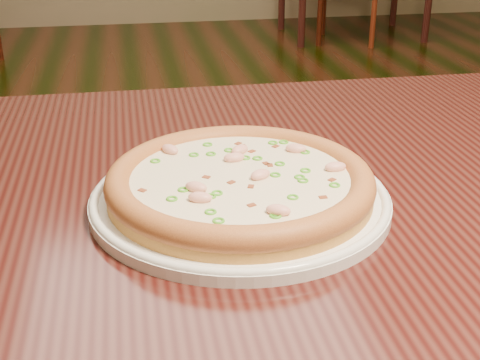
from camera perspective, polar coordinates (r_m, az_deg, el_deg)
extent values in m
cube|color=black|center=(0.80, 7.84, -1.17)|extent=(1.20, 0.80, 0.04)
cylinder|color=white|center=(0.72, 0.00, -1.73)|extent=(0.32, 0.32, 0.01)
torus|color=white|center=(0.72, 0.00, -1.30)|extent=(0.32, 0.32, 0.01)
cylinder|color=gold|center=(0.72, 0.00, -0.66)|extent=(0.28, 0.28, 0.02)
torus|color=#C17338|center=(0.71, 0.00, 0.00)|extent=(0.29, 0.29, 0.03)
cylinder|color=#ECEDC1|center=(0.71, 0.00, 0.18)|extent=(0.24, 0.24, 0.00)
ellipsoid|color=#F2B29E|center=(0.77, 4.79, 2.70)|extent=(0.03, 0.02, 0.01)
ellipsoid|color=#F2B29E|center=(0.66, -3.43, -1.50)|extent=(0.03, 0.02, 0.01)
ellipsoid|color=#F2B29E|center=(0.75, -0.50, 1.93)|extent=(0.03, 0.02, 0.01)
ellipsoid|color=#F2B29E|center=(0.63, 3.29, -2.59)|extent=(0.03, 0.02, 0.01)
ellipsoid|color=#F2B29E|center=(0.77, -0.03, 2.59)|extent=(0.03, 0.03, 0.01)
ellipsoid|color=#F2B29E|center=(0.77, -5.99, 2.62)|extent=(0.03, 0.03, 0.01)
ellipsoid|color=#F2B29E|center=(0.68, -3.76, -0.61)|extent=(0.03, 0.03, 0.01)
ellipsoid|color=#F2B29E|center=(0.70, 1.74, 0.46)|extent=(0.03, 0.02, 0.01)
ellipsoid|color=#F2B29E|center=(0.73, 8.14, 1.12)|extent=(0.02, 0.02, 0.01)
cube|color=maroon|center=(0.79, 3.05, 2.83)|extent=(0.01, 0.01, 0.00)
cube|color=maroon|center=(0.79, 0.22, 2.88)|extent=(0.01, 0.01, 0.00)
cube|color=maroon|center=(0.79, 5.19, 2.72)|extent=(0.01, 0.01, 0.00)
cube|color=maroon|center=(0.67, 7.10, -1.54)|extent=(0.01, 0.01, 0.00)
cube|color=maroon|center=(0.65, 0.99, -2.23)|extent=(0.01, 0.01, 0.00)
cube|color=maroon|center=(0.69, -0.75, -0.26)|extent=(0.01, 0.01, 0.00)
cube|color=maroon|center=(0.68, -8.34, -0.94)|extent=(0.01, 0.01, 0.00)
cube|color=maroon|center=(0.68, 0.93, -0.62)|extent=(0.01, 0.01, 0.00)
cube|color=maroon|center=(0.74, 2.58, 1.21)|extent=(0.01, 0.01, 0.00)
cube|color=maroon|center=(0.80, -0.16, 3.07)|extent=(0.01, 0.01, 0.00)
cube|color=maroon|center=(0.77, 1.01, 2.41)|extent=(0.01, 0.01, 0.00)
cube|color=maroon|center=(0.74, 2.25, 1.36)|extent=(0.01, 0.01, 0.00)
cube|color=maroon|center=(0.71, 7.84, -0.05)|extent=(0.01, 0.01, 0.00)
cube|color=maroon|center=(0.71, -2.88, 0.19)|extent=(0.01, 0.01, 0.00)
cube|color=maroon|center=(0.75, -0.46, 1.79)|extent=(0.01, 0.01, 0.00)
cube|color=maroon|center=(0.78, 5.14, 2.38)|extent=(0.01, 0.01, 0.00)
torus|color=#4AA720|center=(0.75, -7.24, 1.61)|extent=(0.02, 0.02, 0.00)
torus|color=#4AA720|center=(0.76, -3.97, 2.15)|extent=(0.02, 0.02, 0.00)
torus|color=#4AA720|center=(0.66, 4.53, -1.48)|extent=(0.02, 0.02, 0.00)
torus|color=#4AA720|center=(0.77, 5.57, 2.38)|extent=(0.02, 0.02, 0.00)
torus|color=#4AA720|center=(0.63, 3.04, -2.86)|extent=(0.02, 0.02, 0.00)
torus|color=#4AA720|center=(0.78, 4.53, 2.57)|extent=(0.02, 0.02, 0.00)
torus|color=#4AA720|center=(0.80, 2.82, 3.19)|extent=(0.01, 0.01, 0.00)
torus|color=#4AA720|center=(0.63, 3.05, -3.07)|extent=(0.02, 0.02, 0.00)
torus|color=#4AA720|center=(0.75, 1.50, 1.85)|extent=(0.01, 0.01, 0.00)
torus|color=#4AA720|center=(0.68, -4.86, -0.83)|extent=(0.01, 0.01, 0.00)
torus|color=#4AA720|center=(0.75, 0.45, 1.90)|extent=(0.02, 0.02, 0.00)
torus|color=#4AA720|center=(0.69, 8.08, -0.44)|extent=(0.02, 0.02, 0.00)
torus|color=#4AA720|center=(0.79, -2.79, 3.03)|extent=(0.02, 0.02, 0.00)
torus|color=#4AA720|center=(0.66, -5.83, -1.62)|extent=(0.02, 0.02, 0.00)
torus|color=#4AA720|center=(0.66, -2.54, -1.40)|extent=(0.02, 0.02, 0.00)
torus|color=#4AA720|center=(0.74, 3.42, 1.38)|extent=(0.02, 0.02, 0.00)
torus|color=#4AA720|center=(0.70, 5.39, -0.06)|extent=(0.01, 0.01, 0.00)
torus|color=#4AA720|center=(0.67, -1.96, -1.13)|extent=(0.01, 0.01, 0.00)
torus|color=#4AA720|center=(0.71, 3.03, 0.43)|extent=(0.02, 0.02, 0.00)
torus|color=#4AA720|center=(0.80, 3.74, 3.24)|extent=(0.02, 0.02, 0.00)
torus|color=#4AA720|center=(0.63, -2.53, -2.74)|extent=(0.01, 0.01, 0.00)
torus|color=#4AA720|center=(0.62, -1.84, -3.51)|extent=(0.02, 0.02, 0.00)
torus|color=#4AA720|center=(0.72, 5.60, 0.80)|extent=(0.01, 0.01, 0.00)
torus|color=#4AA720|center=(0.71, 5.11, 0.24)|extent=(0.01, 0.01, 0.00)
torus|color=#4AA720|center=(0.76, -2.50, 2.23)|extent=(0.02, 0.02, 0.00)
torus|color=#4AA720|center=(0.77, -0.95, 2.55)|extent=(0.01, 0.01, 0.00)
cylinder|color=maroon|center=(4.70, 11.32, 13.43)|extent=(0.04, 0.04, 0.41)
cylinder|color=maroon|center=(5.06, 11.36, 14.19)|extent=(0.04, 0.04, 0.41)
cylinder|color=maroon|center=(4.71, 6.83, 13.75)|extent=(0.04, 0.04, 0.41)
cylinder|color=maroon|center=(5.07, 7.17, 14.48)|extent=(0.04, 0.04, 0.41)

